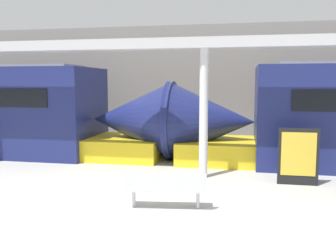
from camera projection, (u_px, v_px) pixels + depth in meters
ground_plane at (152, 211)px, 7.55m from camera, size 60.00×60.00×0.00m
station_wall at (201, 85)px, 15.92m from camera, size 56.00×0.20×5.00m
bench_near at (165, 187)px, 7.63m from camera, size 1.71×0.65×0.77m
poster_board at (298, 156)px, 9.41m from camera, size 0.99×0.07×1.45m
support_column_near at (204, 114)px, 10.06m from camera, size 0.24×0.24×3.47m
canopy_beam at (204, 43)px, 9.84m from camera, size 28.00×0.60×0.28m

